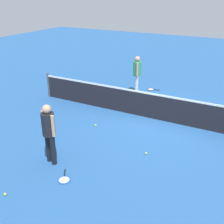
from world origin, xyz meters
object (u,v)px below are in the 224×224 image
Objects in this scene: player_near_side at (49,129)px; tennis_ball_by_net at (5,194)px; tennis_racket_near_player at (64,179)px; tennis_ball_near_player at (146,153)px; player_far_side at (137,72)px; tennis_racket_far_player at (151,89)px; tennis_ball_midcourt at (96,125)px.

tennis_ball_by_net is (-0.08, -1.56, -0.98)m from player_near_side.
tennis_ball_near_player is (1.37, 2.04, 0.02)m from tennis_racket_near_player.
tennis_racket_near_player is at bearing -123.87° from tennis_ball_near_player.
player_near_side reaches higher than tennis_ball_near_player.
player_near_side is 1.84m from tennis_ball_by_net.
tennis_racket_far_player is (0.41, 0.81, -1.00)m from player_far_side.
tennis_ball_by_net is (-0.34, -8.46, 0.02)m from tennis_racket_far_player.
tennis_racket_near_player and tennis_racket_far_player have the same top height.
player_near_side is at bearing -92.14° from tennis_racket_far_player.
player_far_side is (-0.16, 6.08, 0.00)m from player_near_side.
tennis_racket_far_player is 9.15× the size of tennis_ball_midcourt.
player_far_side is 3.79m from tennis_ball_midcourt.
tennis_ball_midcourt is (0.00, 3.99, 0.00)m from tennis_ball_by_net.
player_near_side reaches higher than tennis_racket_near_player.
tennis_ball_near_player is (1.87, -5.32, 0.02)m from tennis_racket_far_player.
player_far_side reaches higher than tennis_racket_near_player.
player_near_side reaches higher than tennis_ball_midcourt.
tennis_ball_midcourt is (-2.21, 0.85, 0.00)m from tennis_ball_near_player.
tennis_racket_near_player is at bearing -86.08° from tennis_racket_far_player.
tennis_racket_near_player is at bearing -82.01° from player_far_side.
player_far_side reaches higher than tennis_ball_by_net.
tennis_ball_by_net is (-0.84, -1.10, 0.02)m from tennis_racket_near_player.
player_far_side is at bearing -116.90° from tennis_racket_far_player.
player_far_side reaches higher than tennis_ball_near_player.
tennis_racket_far_player is 5.64m from tennis_ball_near_player.
tennis_racket_near_player is at bearing -31.21° from player_near_side.
player_near_side and player_far_side have the same top height.
player_near_side reaches higher than tennis_racket_far_player.
tennis_ball_by_net is at bearing -89.45° from player_far_side.
tennis_racket_near_player is 8.77× the size of tennis_ball_by_net.
tennis_ball_near_player is at bearing 36.47° from player_near_side.
tennis_ball_by_net is at bearing -92.99° from player_near_side.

